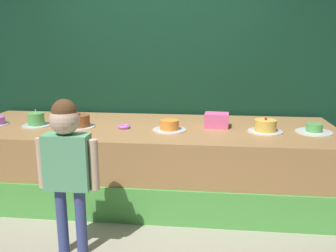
{
  "coord_description": "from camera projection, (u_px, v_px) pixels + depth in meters",
  "views": [
    {
      "loc": [
        0.59,
        -2.9,
        1.6
      ],
      "look_at": [
        0.23,
        0.39,
        0.82
      ],
      "focal_mm": 38.34,
      "sensor_mm": 36.0,
      "label": 1
    }
  ],
  "objects": [
    {
      "name": "ground_plane",
      "position": [
        138.0,
        223.0,
        3.23
      ],
      "size": [
        12.0,
        12.0,
        0.0
      ],
      "primitive_type": "plane",
      "color": "#ADA38E"
    },
    {
      "name": "stage_platform",
      "position": [
        149.0,
        161.0,
        3.77
      ],
      "size": [
        3.81,
        1.32,
        0.75
      ],
      "color": "#B27F4C",
      "rests_on": "ground_plane"
    },
    {
      "name": "curtain_backdrop",
      "position": [
        158.0,
        60.0,
        4.26
      ],
      "size": [
        4.55,
        0.08,
        2.78
      ],
      "primitive_type": "cube",
      "color": "#113823",
      "rests_on": "ground_plane"
    },
    {
      "name": "child_figure",
      "position": [
        67.0,
        157.0,
        2.61
      ],
      "size": [
        0.47,
        0.21,
        1.21
      ],
      "color": "#3F4C8C",
      "rests_on": "ground_plane"
    },
    {
      "name": "pink_box",
      "position": [
        217.0,
        120.0,
        3.63
      ],
      "size": [
        0.25,
        0.2,
        0.14
      ],
      "primitive_type": "cube",
      "rotation": [
        0.0,
        0.0,
        -0.07
      ],
      "color": "pink",
      "rests_on": "stage_platform"
    },
    {
      "name": "donut",
      "position": [
        124.0,
        127.0,
        3.6
      ],
      "size": [
        0.12,
        0.12,
        0.03
      ],
      "primitive_type": "torus",
      "color": "#CC66D8",
      "rests_on": "stage_platform"
    },
    {
      "name": "cake_left",
      "position": [
        36.0,
        120.0,
        3.69
      ],
      "size": [
        0.29,
        0.29,
        0.18
      ],
      "color": "silver",
      "rests_on": "stage_platform"
    },
    {
      "name": "cake_center_left",
      "position": [
        79.0,
        122.0,
        3.63
      ],
      "size": [
        0.31,
        0.31,
        0.15
      ],
      "color": "white",
      "rests_on": "stage_platform"
    },
    {
      "name": "cake_center_right",
      "position": [
        169.0,
        126.0,
        3.51
      ],
      "size": [
        0.33,
        0.33,
        0.1
      ],
      "color": "silver",
      "rests_on": "stage_platform"
    },
    {
      "name": "cake_right",
      "position": [
        265.0,
        126.0,
        3.44
      ],
      "size": [
        0.33,
        0.33,
        0.14
      ],
      "color": "silver",
      "rests_on": "stage_platform"
    },
    {
      "name": "cake_far_right",
      "position": [
        314.0,
        129.0,
        3.43
      ],
      "size": [
        0.34,
        0.34,
        0.09
      ],
      "color": "white",
      "rests_on": "stage_platform"
    }
  ]
}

